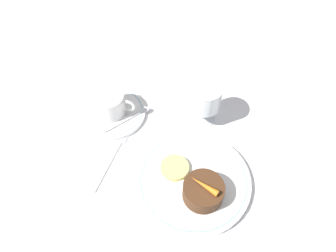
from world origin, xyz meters
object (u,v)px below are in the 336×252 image
Objects in this scene: coffee_cup at (109,103)px; fork at (117,148)px; wine_glass at (205,99)px; dessert_cake at (203,191)px; dinner_plate at (193,181)px.

fork is (0.04, -0.09, -0.04)m from coffee_cup.
wine_glass is 0.23m from fork.
dessert_cake is at bearing -35.33° from coffee_cup.
wine_glass reaches higher than fork.
coffee_cup is 0.57× the size of fork.
coffee_cup is 0.95× the size of wine_glass.
dessert_cake is (0.20, -0.08, 0.03)m from fork.
wine_glass is at bearing 91.46° from dinner_plate.
wine_glass reaches higher than coffee_cup.
fork is at bearing 165.02° from dinner_plate.
dessert_cake is at bearing -82.43° from wine_glass.
dessert_cake is at bearing -21.38° from fork.
coffee_cup reaches higher than fork.
fork is 0.22m from dessert_cake.
wine_glass is (0.22, 0.03, 0.03)m from coffee_cup.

